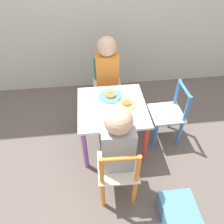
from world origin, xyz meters
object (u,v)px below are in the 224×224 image
(kids_table, at_px, (112,112))
(plate_right, at_px, (127,104))
(chair_orange, at_px, (118,172))
(plate_back, at_px, (110,96))
(child_front, at_px, (117,145))
(plate_front, at_px, (114,115))
(chair_blue, at_px, (169,115))
(storage_bin, at_px, (178,211))
(chair_teal, at_px, (107,86))
(child_back, at_px, (107,71))

(kids_table, height_order, plate_right, plate_right)
(chair_orange, xyz_separation_m, plate_back, (0.02, 0.59, 0.17))
(child_front, relative_size, plate_front, 4.54)
(chair_orange, xyz_separation_m, child_front, (0.00, 0.06, 0.20))
(chair_blue, xyz_separation_m, storage_bin, (-0.12, -0.70, -0.20))
(chair_teal, relative_size, chair_blue, 1.00)
(chair_teal, xyz_separation_m, child_back, (-0.00, -0.06, 0.21))
(chair_orange, bearing_deg, plate_front, -90.59)
(kids_table, bearing_deg, chair_blue, 1.49)
(chair_teal, distance_m, plate_right, 0.52)
(child_back, relative_size, plate_front, 4.59)
(chair_teal, distance_m, child_back, 0.21)
(plate_right, bearing_deg, chair_orange, -105.11)
(chair_orange, distance_m, plate_right, 0.52)
(kids_table, distance_m, child_front, 0.43)
(plate_right, height_order, storage_bin, plate_right)
(chair_orange, bearing_deg, storage_bin, 152.32)
(chair_teal, distance_m, plate_back, 0.40)
(chair_orange, xyz_separation_m, plate_front, (0.02, 0.36, 0.17))
(plate_front, bearing_deg, kids_table, 90.00)
(chair_teal, relative_size, plate_right, 3.56)
(chair_teal, xyz_separation_m, plate_front, (-0.01, -0.59, 0.17))
(child_back, relative_size, plate_back, 4.13)
(kids_table, height_order, storage_bin, kids_table)
(plate_front, bearing_deg, storage_bin, -58.05)
(kids_table, bearing_deg, plate_back, 90.00)
(child_front, height_order, plate_front, child_front)
(chair_orange, distance_m, storage_bin, 0.48)
(chair_blue, distance_m, storage_bin, 0.74)
(storage_bin, bearing_deg, plate_back, 114.14)
(chair_blue, xyz_separation_m, plate_front, (-0.48, -0.13, 0.17))
(chair_teal, bearing_deg, plate_front, -89.85)
(plate_back, distance_m, plate_right, 0.16)
(chair_teal, bearing_deg, child_front, -90.53)
(chair_blue, relative_size, plate_back, 2.84)
(child_front, relative_size, plate_right, 5.12)
(child_back, height_order, plate_back, child_back)
(chair_teal, height_order, plate_right, chair_teal)
(kids_table, distance_m, plate_front, 0.14)
(kids_table, xyz_separation_m, child_back, (0.01, 0.42, 0.12))
(storage_bin, bearing_deg, child_back, 107.75)
(child_front, bearing_deg, chair_teal, -89.40)
(plate_back, xyz_separation_m, plate_right, (0.11, -0.11, 0.00))
(child_front, bearing_deg, chair_orange, 90.00)
(child_front, bearing_deg, plate_right, -105.05)
(plate_back, bearing_deg, child_front, -91.49)
(storage_bin, bearing_deg, chair_orange, 150.44)
(child_front, xyz_separation_m, plate_right, (0.13, 0.42, -0.03))
(storage_bin, bearing_deg, plate_right, 109.68)
(child_back, xyz_separation_m, plate_front, (-0.01, -0.53, -0.04))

